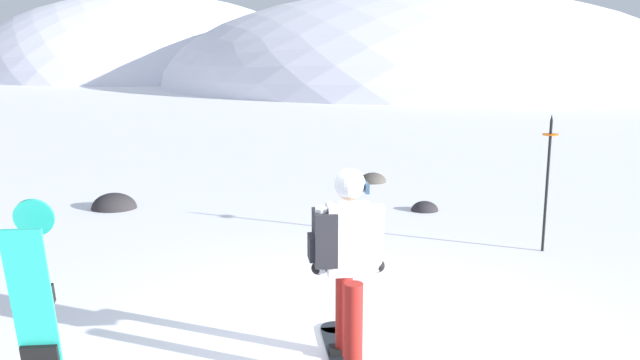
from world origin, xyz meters
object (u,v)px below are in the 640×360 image
(piste_marker_near, at_px, (548,174))
(rock_small, at_px, (114,208))
(rock_mid, at_px, (425,211))
(rock_dark, at_px, (373,182))
(spare_snowboard, at_px, (36,314))
(snowboarder_main, at_px, (345,265))

(piste_marker_near, height_order, rock_small, piste_marker_near)
(piste_marker_near, height_order, rock_mid, piste_marker_near)
(piste_marker_near, distance_m, rock_small, 6.81)
(rock_dark, bearing_deg, spare_snowboard, -115.41)
(rock_mid, bearing_deg, snowboarder_main, -111.27)
(rock_small, bearing_deg, snowboarder_main, -62.33)
(piste_marker_near, xyz_separation_m, rock_small, (-6.08, 2.89, -1.03))
(rock_dark, height_order, rock_mid, rock_dark)
(spare_snowboard, relative_size, rock_dark, 3.04)
(snowboarder_main, distance_m, spare_snowboard, 2.33)
(snowboarder_main, relative_size, rock_mid, 4.12)
(spare_snowboard, bearing_deg, piste_marker_near, 33.57)
(rock_mid, bearing_deg, piste_marker_near, -65.83)
(snowboarder_main, distance_m, rock_small, 6.65)
(snowboarder_main, distance_m, rock_mid, 5.64)
(piste_marker_near, relative_size, rock_small, 2.45)
(spare_snowboard, xyz_separation_m, rock_mid, (4.28, 5.75, -0.83))
(spare_snowboard, height_order, piste_marker_near, piste_marker_near)
(snowboarder_main, relative_size, spare_snowboard, 1.13)
(rock_mid, distance_m, rock_small, 5.12)
(rock_dark, relative_size, rock_small, 0.73)
(rock_mid, bearing_deg, rock_dark, 101.01)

